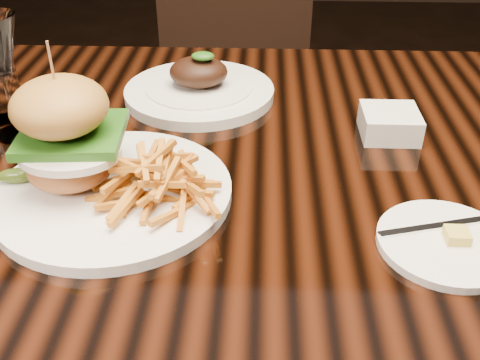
{
  "coord_description": "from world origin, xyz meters",
  "views": [
    {
      "loc": [
        0.0,
        -0.67,
        1.16
      ],
      "look_at": [
        -0.02,
        -0.14,
        0.81
      ],
      "focal_mm": 42.0,
      "sensor_mm": 36.0,
      "label": 1
    }
  ],
  "objects_px": {
    "far_dish": "(199,89)",
    "dining_table": "(258,206)",
    "burger_plate": "(103,162)",
    "chair_far": "(236,64)"
  },
  "relations": [
    {
      "from": "far_dish",
      "to": "chair_far",
      "type": "bearing_deg",
      "value": 87.64
    },
    {
      "from": "chair_far",
      "to": "burger_plate",
      "type": "bearing_deg",
      "value": -100.8
    },
    {
      "from": "burger_plate",
      "to": "chair_far",
      "type": "distance_m",
      "value": 1.02
    },
    {
      "from": "far_dish",
      "to": "chair_far",
      "type": "distance_m",
      "value": 0.72
    },
    {
      "from": "chair_far",
      "to": "far_dish",
      "type": "bearing_deg",
      "value": -96.52
    },
    {
      "from": "burger_plate",
      "to": "chair_far",
      "type": "height_order",
      "value": "same"
    },
    {
      "from": "dining_table",
      "to": "chair_far",
      "type": "distance_m",
      "value": 0.9
    },
    {
      "from": "dining_table",
      "to": "chair_far",
      "type": "bearing_deg",
      "value": 94.92
    },
    {
      "from": "far_dish",
      "to": "dining_table",
      "type": "bearing_deg",
      "value": -63.25
    },
    {
      "from": "burger_plate",
      "to": "far_dish",
      "type": "relative_size",
      "value": 1.18
    }
  ]
}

